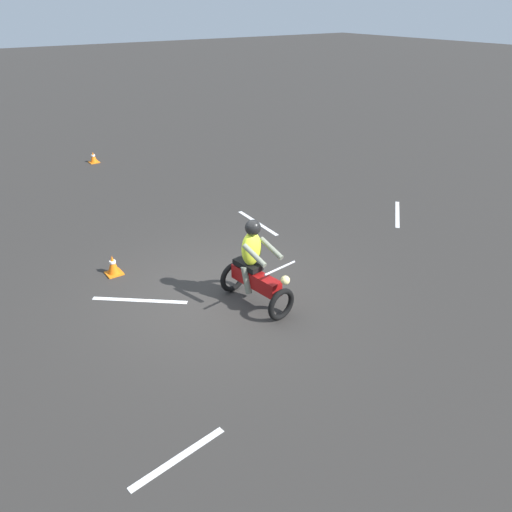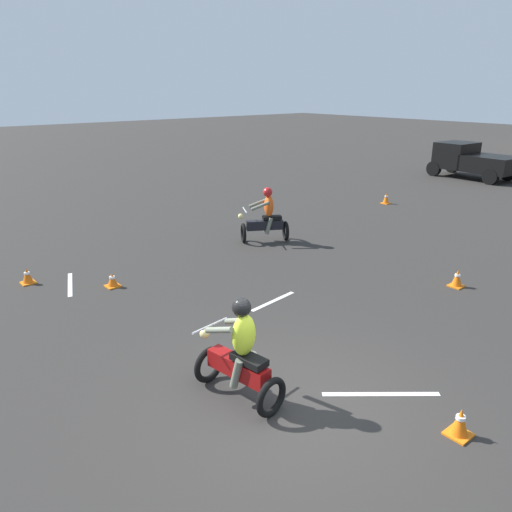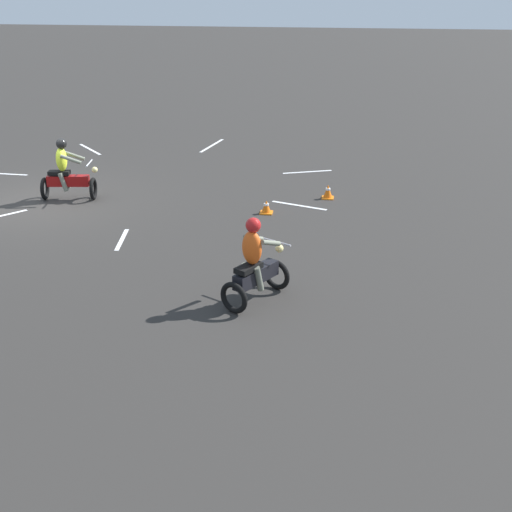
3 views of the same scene
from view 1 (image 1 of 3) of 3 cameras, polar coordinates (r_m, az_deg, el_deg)
ground_plane at (r=9.59m, az=-4.45°, el=-4.38°), size 120.00×120.00×0.00m
motorcycle_rider_foreground at (r=8.92m, az=-0.15°, el=-1.49°), size 1.55×0.82×1.66m
traffic_cone_near_right at (r=10.55m, az=-16.02°, el=-1.03°), size 0.32×0.32×0.42m
traffic_cone_mid_left at (r=18.32m, az=-18.09°, el=10.65°), size 0.32×0.32×0.37m
lane_stripe_e at (r=12.59m, az=0.18°, el=3.82°), size 1.77×0.18×0.01m
lane_stripe_ne at (r=9.62m, az=-13.14°, el=-4.95°), size 1.22×1.46×0.01m
lane_stripe_n at (r=6.68m, az=-8.86°, el=-21.84°), size 0.28×1.37×0.01m
lane_stripe_se at (r=13.64m, az=15.86°, el=4.65°), size 1.28×1.44×0.01m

